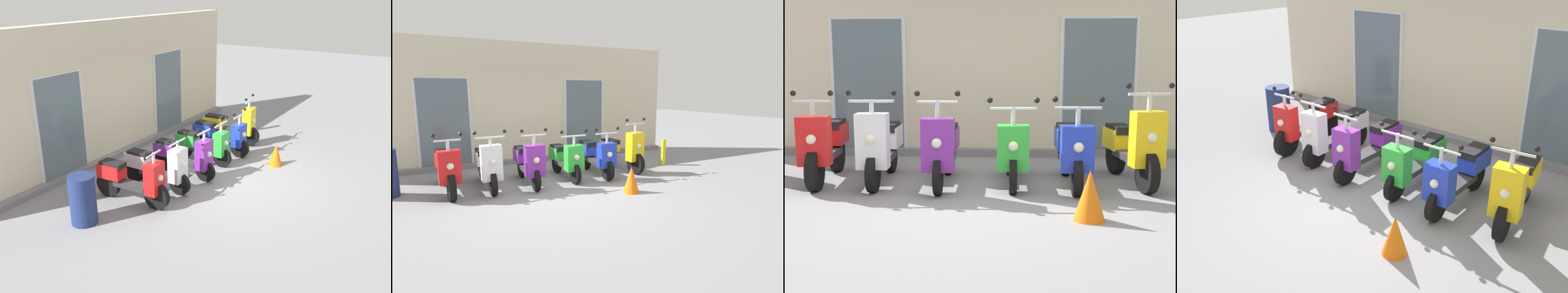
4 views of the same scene
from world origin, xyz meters
The scene contains 10 objects.
ground_plane centered at (0.00, 0.00, 0.00)m, with size 40.00×40.00×0.00m, color gray.
storefront_facade centered at (0.00, 3.09, 1.57)m, with size 9.30×0.50×3.24m.
scooter_red centered at (-2.02, 0.96, 0.48)m, with size 0.51×1.66×1.24m.
scooter_white centered at (-1.26, 0.92, 0.49)m, with size 0.61×1.60×1.25m.
scooter_purple centered at (-0.44, 0.81, 0.50)m, with size 0.54×1.59×1.25m.
scooter_green centered at (0.44, 0.89, 0.46)m, with size 0.62×1.51×1.16m.
scooter_blue centered at (1.21, 0.85, 0.47)m, with size 0.61×1.59×1.18m.
scooter_yellow centered at (2.01, 0.98, 0.49)m, with size 0.59×1.64×1.33m.
traffic_cone centered at (1.19, -0.64, 0.26)m, with size 0.32×0.32×0.52m, color orange.
curb_bollard centered at (3.28, 0.91, 0.35)m, with size 0.12×0.12×0.70m, color yellow.
Camera 2 is at (-2.22, -5.55, 1.98)m, focal length 28.90 mm.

